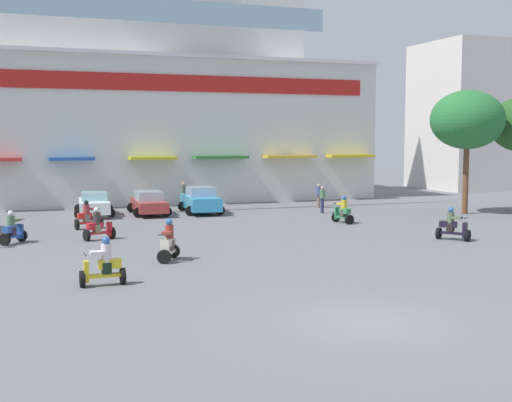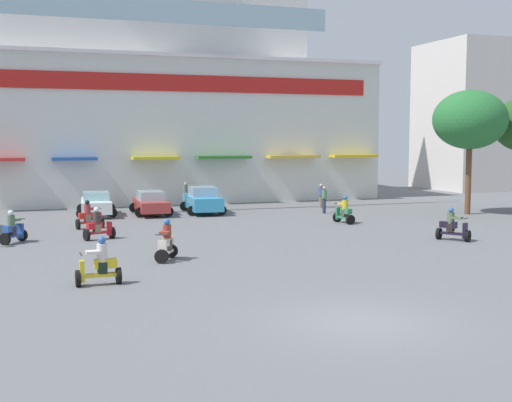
{
  "view_description": "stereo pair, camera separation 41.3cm",
  "coord_description": "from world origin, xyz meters",
  "px_view_note": "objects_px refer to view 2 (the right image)",
  "views": [
    {
      "loc": [
        -8.22,
        -14.51,
        4.63
      ],
      "look_at": [
        2.47,
        15.37,
        1.58
      ],
      "focal_mm": 46.81,
      "sensor_mm": 36.0,
      "label": 1
    },
    {
      "loc": [
        -7.83,
        -14.64,
        4.63
      ],
      "look_at": [
        2.47,
        15.37,
        1.58
      ],
      "focal_mm": 46.81,
      "sensor_mm": 36.0,
      "label": 2
    }
  ],
  "objects_px": {
    "scooter_rider_3": "(453,227)",
    "scooter_rider_7": "(99,226)",
    "parked_car_0": "(96,204)",
    "scooter_rider_0": "(89,217)",
    "plaza_tree_3": "(470,120)",
    "scooter_rider_4": "(13,229)",
    "pedestrian_2": "(186,193)",
    "parked_car_1": "(151,203)",
    "parked_car_2": "(203,200)",
    "scooter_rider_1": "(99,265)",
    "pedestrian_1": "(321,194)",
    "scooter_rider_2": "(344,212)",
    "scooter_rider_6": "(166,243)",
    "pedestrian_0": "(324,198)"
  },
  "relations": [
    {
      "from": "scooter_rider_3",
      "to": "scooter_rider_7",
      "type": "relative_size",
      "value": 1.01
    },
    {
      "from": "parked_car_0",
      "to": "scooter_rider_0",
      "type": "height_order",
      "value": "scooter_rider_0"
    },
    {
      "from": "plaza_tree_3",
      "to": "scooter_rider_4",
      "type": "distance_m",
      "value": 26.34
    },
    {
      "from": "parked_car_0",
      "to": "pedestrian_2",
      "type": "distance_m",
      "value": 6.6
    },
    {
      "from": "plaza_tree_3",
      "to": "parked_car_1",
      "type": "bearing_deg",
      "value": 161.62
    },
    {
      "from": "parked_car_2",
      "to": "scooter_rider_1",
      "type": "xyz_separation_m",
      "value": [
        -8.04,
        -18.35,
        -0.18
      ]
    },
    {
      "from": "parked_car_2",
      "to": "scooter_rider_4",
      "type": "relative_size",
      "value": 3.13
    },
    {
      "from": "pedestrian_1",
      "to": "scooter_rider_2",
      "type": "bearing_deg",
      "value": -105.34
    },
    {
      "from": "scooter_rider_1",
      "to": "scooter_rider_3",
      "type": "xyz_separation_m",
      "value": [
        15.94,
        4.1,
        -0.01
      ]
    },
    {
      "from": "parked_car_2",
      "to": "pedestrian_1",
      "type": "relative_size",
      "value": 2.9
    },
    {
      "from": "parked_car_1",
      "to": "scooter_rider_4",
      "type": "xyz_separation_m",
      "value": [
        -7.61,
        -8.83,
        -0.11
      ]
    },
    {
      "from": "plaza_tree_3",
      "to": "scooter_rider_1",
      "type": "distance_m",
      "value": 26.66
    },
    {
      "from": "parked_car_2",
      "to": "scooter_rider_1",
      "type": "bearing_deg",
      "value": -113.66
    },
    {
      "from": "parked_car_2",
      "to": "plaza_tree_3",
      "type": "bearing_deg",
      "value": -21.19
    },
    {
      "from": "scooter_rider_2",
      "to": "scooter_rider_7",
      "type": "bearing_deg",
      "value": -173.26
    },
    {
      "from": "scooter_rider_3",
      "to": "scooter_rider_6",
      "type": "bearing_deg",
      "value": -177.2
    },
    {
      "from": "scooter_rider_2",
      "to": "pedestrian_0",
      "type": "bearing_deg",
      "value": 78.11
    },
    {
      "from": "parked_car_1",
      "to": "scooter_rider_7",
      "type": "height_order",
      "value": "scooter_rider_7"
    },
    {
      "from": "parked_car_0",
      "to": "scooter_rider_4",
      "type": "bearing_deg",
      "value": -115.8
    },
    {
      "from": "plaza_tree_3",
      "to": "scooter_rider_7",
      "type": "relative_size",
      "value": 4.98
    },
    {
      "from": "scooter_rider_4",
      "to": "scooter_rider_0",
      "type": "bearing_deg",
      "value": 45.57
    },
    {
      "from": "scooter_rider_4",
      "to": "pedestrian_1",
      "type": "bearing_deg",
      "value": 25.3
    },
    {
      "from": "scooter_rider_7",
      "to": "pedestrian_1",
      "type": "bearing_deg",
      "value": 30.93
    },
    {
      "from": "plaza_tree_3",
      "to": "scooter_rider_1",
      "type": "height_order",
      "value": "plaza_tree_3"
    },
    {
      "from": "parked_car_0",
      "to": "scooter_rider_6",
      "type": "relative_size",
      "value": 2.82
    },
    {
      "from": "scooter_rider_2",
      "to": "parked_car_0",
      "type": "bearing_deg",
      "value": 147.34
    },
    {
      "from": "parked_car_0",
      "to": "scooter_rider_1",
      "type": "height_order",
      "value": "scooter_rider_1"
    },
    {
      "from": "scooter_rider_4",
      "to": "pedestrian_2",
      "type": "distance_m",
      "value": 15.88
    },
    {
      "from": "scooter_rider_0",
      "to": "scooter_rider_4",
      "type": "distance_m",
      "value": 5.12
    },
    {
      "from": "scooter_rider_7",
      "to": "pedestrian_0",
      "type": "distance_m",
      "value": 15.37
    },
    {
      "from": "parked_car_0",
      "to": "scooter_rider_4",
      "type": "distance_m",
      "value": 10.25
    },
    {
      "from": "scooter_rider_3",
      "to": "scooter_rider_4",
      "type": "bearing_deg",
      "value": 163.19
    },
    {
      "from": "plaza_tree_3",
      "to": "pedestrian_1",
      "type": "relative_size",
      "value": 4.68
    },
    {
      "from": "plaza_tree_3",
      "to": "pedestrian_2",
      "type": "bearing_deg",
      "value": 149.08
    },
    {
      "from": "parked_car_2",
      "to": "pedestrian_1",
      "type": "bearing_deg",
      "value": 1.99
    },
    {
      "from": "scooter_rider_1",
      "to": "pedestrian_1",
      "type": "distance_m",
      "value": 24.61
    },
    {
      "from": "parked_car_2",
      "to": "pedestrian_1",
      "type": "height_order",
      "value": "parked_car_2"
    },
    {
      "from": "pedestrian_2",
      "to": "scooter_rider_3",
      "type": "bearing_deg",
      "value": -65.02
    },
    {
      "from": "pedestrian_0",
      "to": "pedestrian_2",
      "type": "distance_m",
      "value": 9.35
    },
    {
      "from": "parked_car_2",
      "to": "scooter_rider_0",
      "type": "distance_m",
      "value": 8.72
    },
    {
      "from": "parked_car_1",
      "to": "scooter_rider_1",
      "type": "distance_m",
      "value": 19.2
    },
    {
      "from": "scooter_rider_4",
      "to": "scooter_rider_7",
      "type": "xyz_separation_m",
      "value": [
        3.66,
        -0.19,
        -0.0
      ]
    },
    {
      "from": "scooter_rider_3",
      "to": "pedestrian_1",
      "type": "xyz_separation_m",
      "value": [
        0.14,
        14.53,
        0.27
      ]
    },
    {
      "from": "scooter_rider_4",
      "to": "scooter_rider_3",
      "type": "bearing_deg",
      "value": -16.81
    },
    {
      "from": "parked_car_1",
      "to": "pedestrian_0",
      "type": "xyz_separation_m",
      "value": [
        10.11,
        -2.81,
        0.23
      ]
    },
    {
      "from": "parked_car_1",
      "to": "scooter_rider_2",
      "type": "distance_m",
      "value": 11.79
    },
    {
      "from": "parked_car_1",
      "to": "scooter_rider_7",
      "type": "xyz_separation_m",
      "value": [
        -3.95,
        -9.02,
        -0.12
      ]
    },
    {
      "from": "plaza_tree_3",
      "to": "scooter_rider_1",
      "type": "bearing_deg",
      "value": -151.35
    },
    {
      "from": "scooter_rider_1",
      "to": "scooter_rider_6",
      "type": "xyz_separation_m",
      "value": [
        2.83,
        3.46,
        0.02
      ]
    },
    {
      "from": "parked_car_2",
      "to": "pedestrian_0",
      "type": "distance_m",
      "value": 7.43
    }
  ]
}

